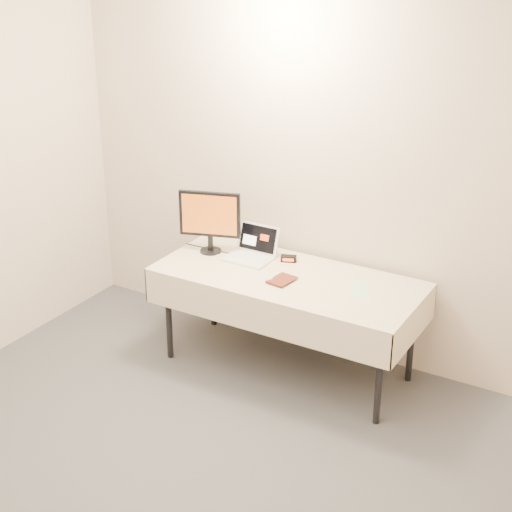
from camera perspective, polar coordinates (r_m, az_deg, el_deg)
The scene contains 9 objects.
back_wall at distance 5.57m, azimuth 4.66°, elevation 5.98°, with size 4.00×0.10×2.70m, color beige.
table at distance 5.44m, azimuth 2.32°, elevation -2.06°, with size 1.86×0.81×0.74m.
laptop at distance 5.68m, azimuth -0.27°, elevation 0.41°, with size 0.33×0.30×0.22m.
monitor at distance 5.70m, azimuth -3.38°, elevation 2.83°, with size 0.44×0.20×0.47m.
book at distance 5.33m, azimuth 1.28°, elevation -0.73°, with size 0.14×0.02×0.19m, color maroon.
alarm_clock at distance 5.63m, azimuth 2.39°, elevation -0.19°, with size 0.12×0.09×0.05m.
clicker at distance 5.33m, azimuth 1.01°, elevation -1.73°, with size 0.04×0.08×0.02m, color #B8B8BA.
paper_form at distance 5.26m, azimuth 7.61°, elevation -2.42°, with size 0.11×0.29×0.00m, color #B8E3B5.
usb_dongle at distance 5.75m, azimuth -3.43°, elevation 0.15°, with size 0.06×0.02×0.01m, color black.
Camera 1 is at (2.29, -2.29, 3.02)m, focal length 55.00 mm.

